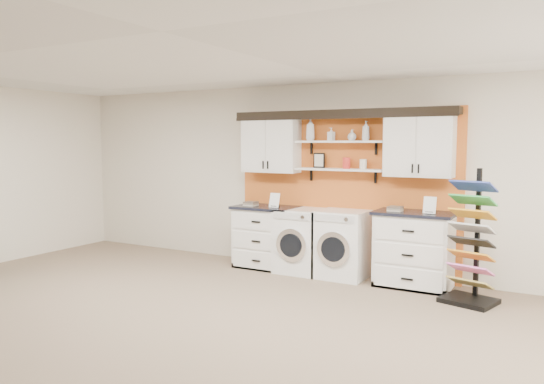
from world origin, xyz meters
The scene contains 21 objects.
floor centered at (0.00, 0.00, 0.00)m, with size 10.00×10.00×0.00m, color #856F59.
ceiling centered at (0.00, 0.00, 2.80)m, with size 10.00×10.00×0.00m, color white.
wall_back centered at (0.00, 4.00, 1.40)m, with size 10.00×10.00×0.00m, color beige.
accent_panel centered at (0.00, 3.96, 1.20)m, with size 3.40×0.07×2.40m, color #CA6122.
upper_cabinet_left centered at (-1.13, 3.79, 1.88)m, with size 0.90×0.35×0.84m.
upper_cabinet_right centered at (1.13, 3.79, 1.88)m, with size 0.90×0.35×0.84m.
shelf_lower centered at (0.00, 3.80, 1.53)m, with size 1.32×0.28×0.03m, color white.
shelf_upper centered at (0.00, 3.80, 1.93)m, with size 1.32×0.28×0.03m, color white.
crown_molding centered at (0.00, 3.81, 2.33)m, with size 3.30×0.41×0.13m.
picture_frame centered at (-0.35, 3.85, 1.66)m, with size 0.18×0.02×0.22m.
canister_red centered at (0.10, 3.80, 1.62)m, with size 0.11×0.11×0.16m, color red.
canister_cream centered at (0.35, 3.80, 1.61)m, with size 0.10×0.10×0.14m, color silver.
base_cabinet_left centered at (-1.13, 3.64, 0.47)m, with size 0.97×0.66×0.95m.
base_cabinet_right centered at (1.13, 3.64, 0.50)m, with size 1.03×0.66×1.01m.
washer centered at (-0.53, 3.64, 0.47)m, with size 0.68×0.71×0.95m.
dryer centered at (0.12, 3.64, 0.48)m, with size 0.69×0.71×0.96m.
sample_rack centered at (1.91, 3.26, 0.52)m, with size 0.70×0.63×1.61m.
soap_bottle_a centered at (-0.47, 3.80, 2.11)m, with size 0.13×0.13×0.33m, color silver.
soap_bottle_b centered at (-0.14, 3.80, 2.04)m, with size 0.08×0.09×0.19m, color silver.
soap_bottle_c centered at (0.18, 3.80, 2.02)m, with size 0.12×0.12×0.16m, color silver.
soap_bottle_d centered at (0.38, 3.80, 2.08)m, with size 0.11×0.11×0.27m, color silver.
Camera 1 is at (2.87, -3.33, 1.92)m, focal length 35.00 mm.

